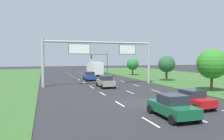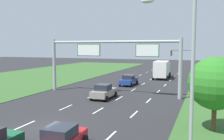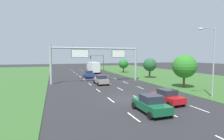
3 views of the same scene
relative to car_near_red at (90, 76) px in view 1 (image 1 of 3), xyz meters
The scene contains 14 objects.
ground_plane 21.74m from the car_near_red, 89.91° to the right, with size 200.00×200.00×0.00m, color #262628.
lane_dashes_inner_left 6.99m from the car_near_red, 104.33° to the right, with size 0.14×68.40×0.01m.
lane_dashes_inner_right 7.00m from the car_near_red, 75.14° to the right, with size 0.14×68.40×0.01m.
lane_dashes_slip 8.59m from the car_near_red, 51.83° to the right, with size 0.14×68.40×0.01m.
car_near_red is the anchor object (origin of this frame).
car_lead_silver 27.22m from the car_near_red, 89.49° to the right, with size 2.15×4.14×1.64m.
car_mid_lane 25.29m from the car_near_red, 81.91° to the right, with size 2.18×4.00×1.54m.
car_far_ahead 10.51m from the car_near_red, 89.09° to the right, with size 2.10×3.95×1.70m.
box_truck 11.05m from the car_near_red, 72.03° to the left, with size 2.86×7.45×3.29m.
sign_gantry 8.66m from the car_near_red, 89.05° to the right, with size 17.24×0.44×7.00m.
traffic_light_mast 19.06m from the car_near_red, 69.16° to the left, with size 4.76×0.49×5.60m.
roadside_tree_near 21.81m from the car_near_red, 57.01° to the right, with size 3.73×3.73×5.33m.
roadside_tree_mid 14.42m from the car_near_red, 22.45° to the right, with size 3.05×3.05×4.63m.
roadside_tree_far 15.57m from the car_near_red, 35.55° to the left, with size 2.89×2.89×4.18m.
Camera 1 is at (-8.37, -18.62, 4.16)m, focal length 35.00 mm.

